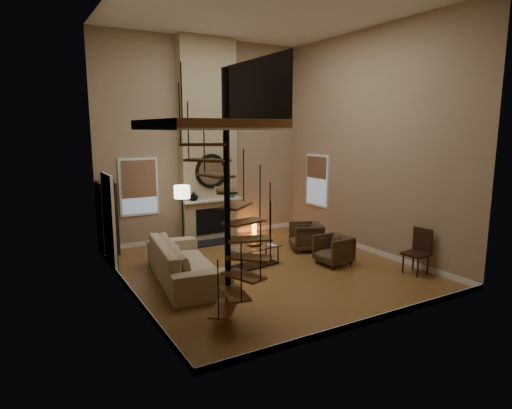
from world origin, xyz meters
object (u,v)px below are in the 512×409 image
sofa (185,261)px  hutch (107,218)px  armchair_near (309,236)px  armchair_far (336,249)px  accent_lamp (254,226)px  floor_lamp (182,197)px  coffee_table (255,254)px  side_chair (419,250)px

sofa → hutch: bearing=28.2°
armchair_near → armchair_far: armchair_near is taller
sofa → accent_lamp: (3.18, 2.67, -0.15)m
hutch → sofa: hutch is taller
floor_lamp → accent_lamp: size_ratio=3.35×
hutch → floor_lamp: (1.69, -0.67, 0.46)m
coffee_table → side_chair: side_chair is taller
armchair_near → coffee_table: (-1.86, -0.43, -0.07)m
coffee_table → floor_lamp: size_ratio=0.74×
hutch → accent_lamp: (4.18, 0.08, -0.70)m
armchair_far → side_chair: bearing=37.4°
hutch → coffee_table: bearing=-42.7°
hutch → armchair_far: hutch is taller
sofa → coffee_table: (1.72, 0.09, -0.11)m
floor_lamp → armchair_near: bearing=-26.0°
hutch → accent_lamp: hutch is taller
hutch → floor_lamp: hutch is taller
sofa → accent_lamp: 4.16m
hutch → floor_lamp: bearing=-21.6°
armchair_near → accent_lamp: armchair_near is taller
hutch → armchair_far: (4.41, -3.34, -0.60)m
armchair_far → hutch: bearing=-129.2°
accent_lamp → hutch: bearing=-178.9°
coffee_table → floor_lamp: floor_lamp is taller
sofa → armchair_far: sofa is taller
coffee_table → sofa: bearing=-177.0°
accent_lamp → sofa: bearing=-139.9°
hutch → armchair_near: bearing=-24.4°
armchair_far → side_chair: (1.14, -1.38, 0.17)m
coffee_table → side_chair: bearing=-38.0°
floor_lamp → side_chair: size_ratio=1.71×
coffee_table → side_chair: 3.60m
armchair_near → hutch: bearing=-92.4°
coffee_table → floor_lamp: bearing=119.2°
coffee_table → floor_lamp: (-1.03, 1.84, 1.13)m
armchair_near → accent_lamp: bearing=-147.4°
coffee_table → accent_lamp: (1.46, 2.58, -0.03)m
sofa → armchair_near: size_ratio=3.66×
armchair_far → coffee_table: bearing=-118.2°
sofa → floor_lamp: (0.69, 1.93, 1.02)m
hutch → armchair_near: 5.06m
floor_lamp → side_chair: floor_lamp is taller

